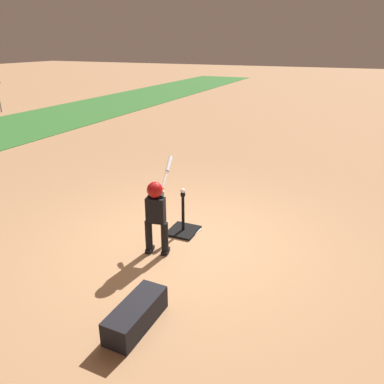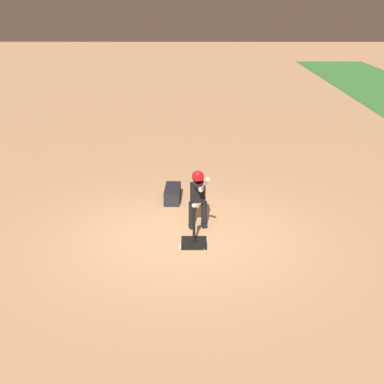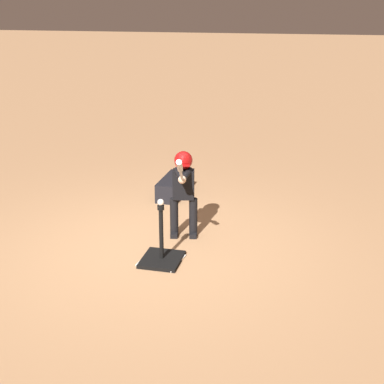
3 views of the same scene
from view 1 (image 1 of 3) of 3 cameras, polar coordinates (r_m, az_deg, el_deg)
name	(u,v)px [view 1 (image 1 of 3)]	position (r m, az deg, el deg)	size (l,w,h in m)	color
ground_plane	(186,242)	(5.84, -0.85, -7.65)	(90.00, 90.00, 0.00)	#AD7F56
home_plate	(184,231)	(6.13, -1.30, -6.01)	(0.44, 0.44, 0.02)	white
batting_tee	(183,228)	(6.10, -1.35, -5.43)	(0.50, 0.45, 0.69)	black
batter_child	(156,208)	(5.29, -5.44, -2.44)	(0.96, 0.38, 1.25)	black
baseball	(183,191)	(5.83, -1.41, 0.19)	(0.07, 0.07, 0.07)	white
equipment_bag	(136,315)	(4.30, -8.51, -18.00)	(0.84, 0.32, 0.28)	black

